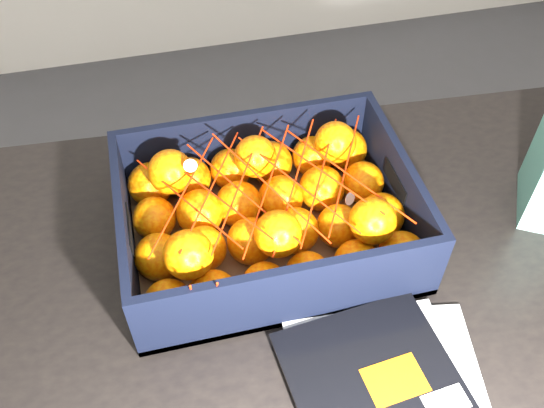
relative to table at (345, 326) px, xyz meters
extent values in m
cube|color=black|center=(0.00, 0.00, 0.08)|extent=(1.25, 0.88, 0.04)
cylinder|color=black|center=(-0.55, 0.35, -0.30)|extent=(0.06, 0.06, 0.71)
cylinder|color=black|center=(0.55, 0.35, -0.30)|extent=(0.06, 0.06, 0.71)
cube|color=silver|center=(0.01, -0.18, 0.10)|extent=(0.26, 0.31, 0.01)
cube|color=silver|center=(-0.02, -0.18, 0.11)|extent=(0.23, 0.29, 0.01)
cube|color=black|center=(-0.02, -0.18, 0.11)|extent=(0.24, 0.30, 0.01)
cube|color=orange|center=(0.00, -0.15, 0.12)|extent=(0.08, 0.06, 0.00)
cube|color=white|center=(0.06, -0.19, 0.12)|extent=(0.06, 0.04, 0.00)
cube|color=olive|center=(-0.09, 0.12, 0.10)|extent=(0.42, 0.32, 0.01)
cube|color=black|center=(-0.09, 0.28, 0.16)|extent=(0.42, 0.01, 0.13)
cube|color=black|center=(-0.09, -0.03, 0.16)|extent=(0.42, 0.01, 0.13)
cube|color=black|center=(-0.30, 0.12, 0.16)|extent=(0.01, 0.29, 0.13)
cube|color=black|center=(0.11, 0.12, 0.16)|extent=(0.01, 0.29, 0.13)
sphere|color=orange|center=(-0.26, 0.01, 0.15)|extent=(0.07, 0.07, 0.07)
sphere|color=orange|center=(-0.26, 0.09, 0.15)|extent=(0.07, 0.07, 0.07)
sphere|color=orange|center=(-0.26, 0.16, 0.15)|extent=(0.07, 0.07, 0.07)
sphere|color=orange|center=(-0.26, 0.24, 0.15)|extent=(0.07, 0.07, 0.07)
sphere|color=orange|center=(-0.20, 0.01, 0.15)|extent=(0.07, 0.07, 0.07)
sphere|color=orange|center=(-0.20, 0.09, 0.15)|extent=(0.07, 0.07, 0.07)
sphere|color=orange|center=(-0.19, 0.16, 0.15)|extent=(0.07, 0.07, 0.07)
sphere|color=orange|center=(-0.20, 0.23, 0.15)|extent=(0.07, 0.07, 0.07)
sphere|color=orange|center=(-0.13, 0.01, 0.15)|extent=(0.06, 0.06, 0.06)
sphere|color=orange|center=(-0.13, 0.09, 0.15)|extent=(0.07, 0.07, 0.07)
sphere|color=orange|center=(-0.13, 0.16, 0.15)|extent=(0.07, 0.07, 0.07)
sphere|color=orange|center=(-0.13, 0.24, 0.15)|extent=(0.07, 0.07, 0.07)
sphere|color=orange|center=(-0.06, 0.01, 0.15)|extent=(0.06, 0.06, 0.06)
sphere|color=orange|center=(-0.06, 0.09, 0.15)|extent=(0.07, 0.07, 0.07)
sphere|color=orange|center=(-0.07, 0.16, 0.15)|extent=(0.07, 0.07, 0.07)
sphere|color=orange|center=(-0.06, 0.24, 0.15)|extent=(0.07, 0.07, 0.07)
sphere|color=orange|center=(0.01, 0.01, 0.15)|extent=(0.07, 0.07, 0.07)
sphere|color=orange|center=(0.00, 0.08, 0.15)|extent=(0.07, 0.07, 0.07)
sphere|color=orange|center=(0.00, 0.16, 0.15)|extent=(0.07, 0.07, 0.07)
sphere|color=orange|center=(0.01, 0.24, 0.15)|extent=(0.07, 0.07, 0.07)
sphere|color=orange|center=(0.07, 0.01, 0.15)|extent=(0.07, 0.07, 0.07)
sphere|color=orange|center=(0.07, 0.09, 0.15)|extent=(0.07, 0.07, 0.07)
sphere|color=orange|center=(0.07, 0.16, 0.15)|extent=(0.07, 0.07, 0.07)
sphere|color=orange|center=(0.07, 0.24, 0.15)|extent=(0.07, 0.07, 0.07)
sphere|color=orange|center=(-0.22, 0.04, 0.20)|extent=(0.07, 0.07, 0.07)
sphere|color=orange|center=(-0.22, 0.20, 0.20)|extent=(0.07, 0.07, 0.07)
sphere|color=orange|center=(-0.10, 0.05, 0.20)|extent=(0.07, 0.07, 0.07)
sphere|color=orange|center=(-0.09, 0.20, 0.20)|extent=(0.06, 0.06, 0.06)
sphere|color=orange|center=(0.03, 0.04, 0.20)|extent=(0.07, 0.07, 0.07)
sphere|color=orange|center=(0.03, 0.21, 0.20)|extent=(0.07, 0.07, 0.07)
cylinder|color=red|center=(-0.21, 0.12, 0.22)|extent=(0.12, 0.22, 0.03)
cylinder|color=red|center=(-0.17, 0.12, 0.22)|extent=(0.12, 0.22, 0.04)
cylinder|color=red|center=(-0.13, 0.12, 0.22)|extent=(0.12, 0.22, 0.01)
cylinder|color=red|center=(-0.09, 0.12, 0.22)|extent=(0.12, 0.22, 0.03)
cylinder|color=red|center=(-0.06, 0.12, 0.22)|extent=(0.12, 0.22, 0.00)
cylinder|color=red|center=(-0.02, 0.13, 0.22)|extent=(0.12, 0.22, 0.02)
cylinder|color=red|center=(0.02, 0.12, 0.22)|extent=(0.12, 0.22, 0.01)
cylinder|color=red|center=(-0.21, 0.13, 0.22)|extent=(0.12, 0.22, 0.02)
cylinder|color=red|center=(-0.17, 0.13, 0.22)|extent=(0.12, 0.22, 0.02)
cylinder|color=red|center=(-0.13, 0.13, 0.22)|extent=(0.12, 0.22, 0.01)
cylinder|color=red|center=(-0.09, 0.12, 0.22)|extent=(0.12, 0.22, 0.02)
cylinder|color=red|center=(-0.06, 0.12, 0.22)|extent=(0.12, 0.22, 0.03)
cylinder|color=red|center=(-0.02, 0.12, 0.21)|extent=(0.12, 0.22, 0.02)
cylinder|color=red|center=(0.02, 0.13, 0.22)|extent=(0.12, 0.22, 0.01)
cylinder|color=red|center=(-0.22, -0.02, 0.19)|extent=(0.00, 0.03, 0.09)
cylinder|color=red|center=(-0.19, -0.02, 0.19)|extent=(0.01, 0.04, 0.08)
camera|label=1|loc=(-0.22, -0.44, 0.82)|focal=39.38mm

